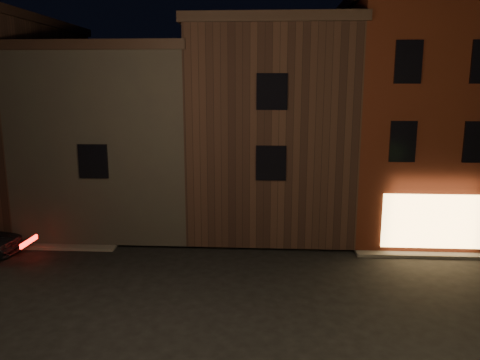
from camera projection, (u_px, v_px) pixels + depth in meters
name	position (u px, v px, depth m)	size (l,w,h in m)	color
ground	(220.00, 313.00, 14.13)	(120.00, 120.00, 0.00)	black
corner_building	(410.00, 115.00, 21.84)	(6.50, 8.50, 10.50)	#41160B
row_building_a	(271.00, 125.00, 23.35)	(7.30, 10.30, 9.40)	black
row_building_b	(129.00, 134.00, 23.89)	(7.80, 10.30, 8.40)	black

